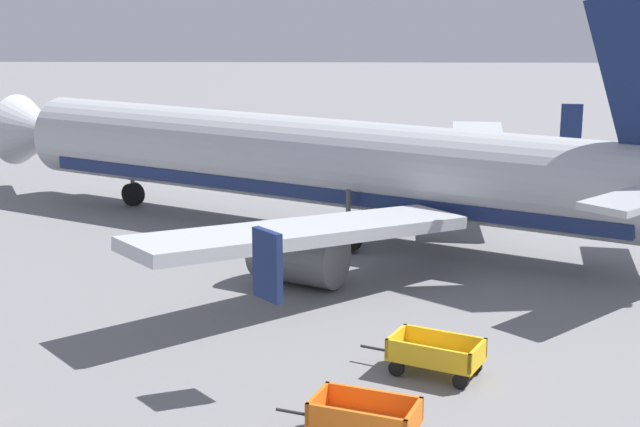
% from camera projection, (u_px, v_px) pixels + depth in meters
% --- Properties ---
extents(airplane, '(34.67, 28.74, 11.34)m').
position_uv_depth(airplane, '(342.00, 166.00, 40.60)').
color(airplane, '#B2B7BC').
rests_on(airplane, ground).
extents(baggage_cart_fourth_in_row, '(3.58, 2.19, 1.07)m').
position_uv_depth(baggage_cart_fourth_in_row, '(364.00, 418.00, 22.78)').
color(baggage_cart_fourth_in_row, orange).
rests_on(baggage_cart_fourth_in_row, ground).
extents(baggage_cart_far_end, '(3.51, 2.37, 1.07)m').
position_uv_depth(baggage_cart_far_end, '(435.00, 354.00, 26.66)').
color(baggage_cart_far_end, gold).
rests_on(baggage_cart_far_end, ground).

